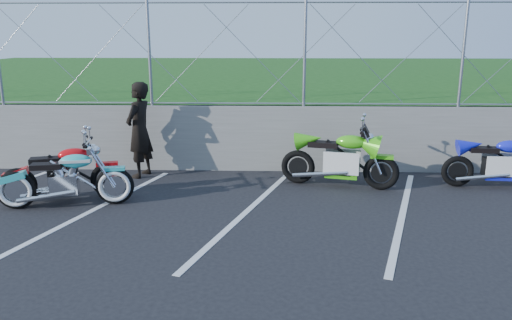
{
  "coord_description": "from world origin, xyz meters",
  "views": [
    {
      "loc": [
        0.39,
        -6.28,
        2.68
      ],
      "look_at": [
        0.14,
        1.3,
        0.76
      ],
      "focal_mm": 35.0,
      "sensor_mm": 36.0,
      "label": 1
    }
  ],
  "objects_px": {
    "cruiser_turquoise": "(67,181)",
    "sportbike_blue": "(499,164)",
    "naked_orange": "(65,174)",
    "person_standing": "(139,130)",
    "sportbike_green": "(341,161)"
  },
  "relations": [
    {
      "from": "cruiser_turquoise",
      "to": "sportbike_blue",
      "type": "bearing_deg",
      "value": -1.38
    },
    {
      "from": "naked_orange",
      "to": "person_standing",
      "type": "bearing_deg",
      "value": 41.29
    },
    {
      "from": "cruiser_turquoise",
      "to": "sportbike_green",
      "type": "bearing_deg",
      "value": 4.12
    },
    {
      "from": "cruiser_turquoise",
      "to": "person_standing",
      "type": "distance_m",
      "value": 1.97
    },
    {
      "from": "cruiser_turquoise",
      "to": "sportbike_blue",
      "type": "xyz_separation_m",
      "value": [
        7.27,
        1.24,
        0.01
      ]
    },
    {
      "from": "naked_orange",
      "to": "sportbike_green",
      "type": "bearing_deg",
      "value": -5.79
    },
    {
      "from": "sportbike_blue",
      "to": "naked_orange",
      "type": "bearing_deg",
      "value": -169.37
    },
    {
      "from": "cruiser_turquoise",
      "to": "naked_orange",
      "type": "height_order",
      "value": "cruiser_turquoise"
    },
    {
      "from": "cruiser_turquoise",
      "to": "person_standing",
      "type": "height_order",
      "value": "person_standing"
    },
    {
      "from": "naked_orange",
      "to": "sportbike_green",
      "type": "xyz_separation_m",
      "value": [
        4.64,
        0.84,
        0.05
      ]
    },
    {
      "from": "sportbike_green",
      "to": "sportbike_blue",
      "type": "bearing_deg",
      "value": 14.31
    },
    {
      "from": "sportbike_green",
      "to": "person_standing",
      "type": "xyz_separation_m",
      "value": [
        -3.75,
        0.56,
        0.44
      ]
    },
    {
      "from": "naked_orange",
      "to": "person_standing",
      "type": "height_order",
      "value": "person_standing"
    },
    {
      "from": "naked_orange",
      "to": "sportbike_green",
      "type": "relative_size",
      "value": 0.93
    },
    {
      "from": "naked_orange",
      "to": "sportbike_blue",
      "type": "height_order",
      "value": "sportbike_blue"
    }
  ]
}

